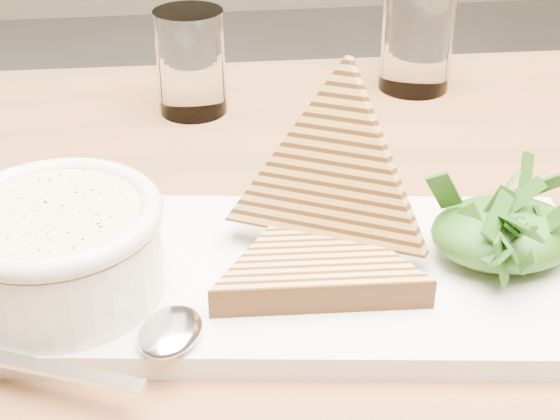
{
  "coord_description": "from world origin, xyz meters",
  "views": [
    {
      "loc": [
        -0.12,
        -0.6,
        1.1
      ],
      "look_at": [
        -0.06,
        -0.14,
        0.82
      ],
      "focal_mm": 50.0,
      "sensor_mm": 36.0,
      "label": 1
    }
  ],
  "objects": [
    {
      "name": "table_top",
      "position": [
        -0.04,
        -0.1,
        0.75
      ],
      "size": [
        1.15,
        0.78,
        0.04
      ],
      "primitive_type": "cube",
      "rotation": [
        0.0,
        0.0,
        -0.02
      ],
      "color": "brown",
      "rests_on": "ground"
    },
    {
      "name": "platter",
      "position": [
        -0.06,
        -0.16,
        0.78
      ],
      "size": [
        0.44,
        0.24,
        0.02
      ],
      "primitive_type": "cube",
      "rotation": [
        0.0,
        0.0,
        -0.13
      ],
      "color": "white",
      "rests_on": "table_top"
    },
    {
      "name": "soup_bowl",
      "position": [
        -0.21,
        -0.17,
        0.82
      ],
      "size": [
        0.13,
        0.13,
        0.05
      ],
      "primitive_type": "cylinder",
      "color": "white",
      "rests_on": "platter"
    },
    {
      "name": "soup",
      "position": [
        -0.21,
        -0.17,
        0.85
      ],
      "size": [
        0.11,
        0.11,
        0.01
      ],
      "primitive_type": "cylinder",
      "color": "beige",
      "rests_on": "soup_bowl"
    },
    {
      "name": "bowl_rim",
      "position": [
        -0.21,
        -0.17,
        0.85
      ],
      "size": [
        0.14,
        0.14,
        0.01
      ],
      "primitive_type": "torus",
      "color": "white",
      "rests_on": "soup_bowl"
    },
    {
      "name": "sandwich_flat",
      "position": [
        -0.04,
        -0.18,
        0.8
      ],
      "size": [
        0.17,
        0.17,
        0.02
      ],
      "primitive_type": null,
      "rotation": [
        0.0,
        0.0,
        -0.05
      ],
      "color": "tan",
      "rests_on": "platter"
    },
    {
      "name": "sandwich_lean",
      "position": [
        -0.03,
        -0.14,
        0.84
      ],
      "size": [
        0.21,
        0.2,
        0.19
      ],
      "primitive_type": null,
      "rotation": [
        1.2,
        0.0,
        -0.47
      ],
      "color": "tan",
      "rests_on": "sandwich_flat"
    },
    {
      "name": "salad_base",
      "position": [
        0.09,
        -0.17,
        0.81
      ],
      "size": [
        0.1,
        0.08,
        0.04
      ],
      "primitive_type": "ellipsoid",
      "color": "black",
      "rests_on": "platter"
    },
    {
      "name": "arugula_pile",
      "position": [
        0.09,
        -0.17,
        0.82
      ],
      "size": [
        0.11,
        0.1,
        0.05
      ],
      "primitive_type": null,
      "color": "#35701C",
      "rests_on": "platter"
    },
    {
      "name": "spoon_bowl",
      "position": [
        -0.14,
        -0.23,
        0.8
      ],
      "size": [
        0.05,
        0.06,
        0.01
      ],
      "primitive_type": "ellipsoid",
      "rotation": [
        0.0,
        0.0,
        -0.39
      ],
      "color": "silver",
      "rests_on": "platter"
    },
    {
      "name": "spoon_handle",
      "position": [
        -0.22,
        -0.25,
        0.79
      ],
      "size": [
        0.12,
        0.06,
        0.0
      ],
      "primitive_type": "cube",
      "rotation": [
        0.0,
        0.0,
        -0.39
      ],
      "color": "silver",
      "rests_on": "platter"
    },
    {
      "name": "glass_near",
      "position": [
        -0.12,
        0.15,
        0.82
      ],
      "size": [
        0.07,
        0.07,
        0.1
      ],
      "primitive_type": "cylinder",
      "color": "white",
      "rests_on": "table_top"
    },
    {
      "name": "glass_far",
      "position": [
        0.12,
        0.18,
        0.83
      ],
      "size": [
        0.08,
        0.08,
        0.12
      ],
      "primitive_type": "cylinder",
      "color": "white",
      "rests_on": "table_top"
    }
  ]
}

